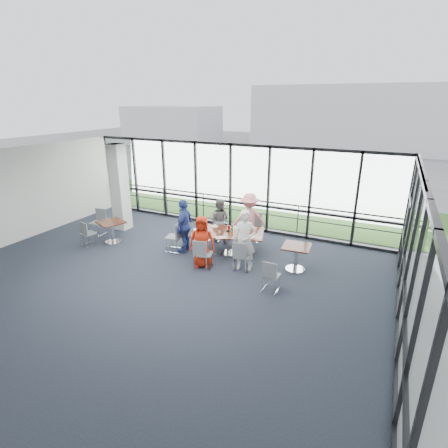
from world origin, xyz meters
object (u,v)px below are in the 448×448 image
at_px(side_table_right, 297,250).
at_px(chair_spare_lb, 97,223).
at_px(diner_far_left, 219,220).
at_px(chair_main_fr, 250,228).
at_px(chair_main_end, 174,237).
at_px(chair_spare_r, 271,276).
at_px(structural_column, 120,188).
at_px(main_table, 228,235).
at_px(chair_spare_la, 88,234).
at_px(diner_end, 184,226).
at_px(chair_main_fl, 215,229).
at_px(diner_near_right, 245,241).
at_px(side_table_left, 111,225).
at_px(chair_main_nr, 243,256).
at_px(diner_far_right, 249,219).
at_px(chair_main_nl, 205,254).
at_px(diner_near_left, 202,242).

bearing_deg(side_table_right, chair_spare_lb, -176.94).
xyz_separation_m(diner_far_left, chair_main_fr, (0.97, 0.44, -0.28)).
bearing_deg(diner_far_left, chair_main_end, 49.24).
relative_size(chair_main_fr, chair_spare_r, 1.16).
relative_size(structural_column, main_table, 1.30).
bearing_deg(structural_column, chair_spare_la, -87.09).
distance_m(chair_spare_lb, chair_spare_r, 7.05).
distance_m(diner_end, chair_main_fl, 1.42).
height_order(structural_column, diner_near_right, structural_column).
xyz_separation_m(side_table_left, chair_main_nr, (4.86, 0.04, -0.18)).
relative_size(structural_column, side_table_right, 3.92).
xyz_separation_m(diner_far_right, chair_main_end, (-1.92, -1.71, -0.39)).
bearing_deg(chair_main_fr, structural_column, -19.79).
bearing_deg(chair_main_fl, chair_spare_r, 130.45).
distance_m(chair_spare_la, chair_spare_lb, 0.99).
height_order(chair_main_end, chair_spare_lb, chair_main_end).
height_order(chair_main_fl, chair_main_fr, chair_main_fr).
xyz_separation_m(main_table, side_table_right, (2.25, -0.18, -0.03)).
height_order(diner_near_right, chair_main_end, diner_near_right).
relative_size(chair_main_nl, chair_main_end, 0.90).
relative_size(diner_far_right, diner_end, 1.00).
xyz_separation_m(side_table_right, diner_far_left, (-2.97, 1.00, 0.15)).
distance_m(diner_near_left, chair_main_nr, 1.25).
xyz_separation_m(main_table, chair_main_end, (-1.67, -0.58, -0.16)).
height_order(chair_main_end, chair_spare_r, chair_main_end).
height_order(chair_main_nr, chair_main_fl, chair_main_nr).
bearing_deg(chair_main_fr, side_table_right, 114.12).
distance_m(chair_main_end, chair_spare_lb, 3.33).
bearing_deg(chair_spare_lb, side_table_left, 154.88).
relative_size(diner_far_right, chair_main_nl, 1.99).
distance_m(chair_main_fl, chair_spare_la, 4.28).
bearing_deg(structural_column, chair_spare_lb, -112.06).
height_order(chair_main_nr, chair_spare_r, chair_main_nr).
distance_m(side_table_left, diner_far_right, 4.71).
bearing_deg(chair_spare_lb, chair_main_end, 172.75).
distance_m(chair_main_nr, chair_spare_r, 1.34).
height_order(diner_far_right, chair_main_nl, diner_far_right).
distance_m(side_table_right, chair_main_fr, 2.46).
distance_m(diner_end, chair_main_nl, 1.46).
relative_size(diner_near_left, chair_spare_r, 1.85).
bearing_deg(diner_near_right, diner_far_right, 95.46).
distance_m(chair_main_nr, chair_main_fl, 2.44).
height_order(diner_far_left, chair_main_fr, diner_far_left).
bearing_deg(side_table_left, main_table, 12.59).
xyz_separation_m(diner_near_right, diner_far_right, (-0.64, 1.91, -0.02)).
xyz_separation_m(side_table_right, chair_spare_r, (-0.27, -1.43, -0.19)).
relative_size(side_table_right, chair_spare_r, 0.97).
bearing_deg(chair_spare_r, chair_main_fl, 141.32).
distance_m(structural_column, chair_spare_r, 6.98).
xyz_separation_m(chair_main_fl, chair_spare_la, (-3.62, -2.27, 0.02)).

